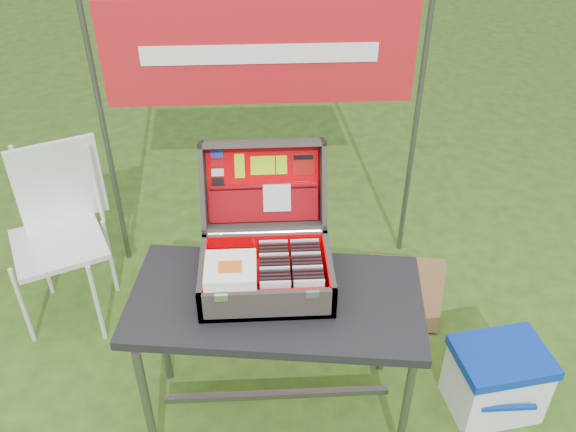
{
  "coord_description": "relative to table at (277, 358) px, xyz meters",
  "views": [
    {
      "loc": [
        -0.01,
        -1.88,
        2.42
      ],
      "look_at": [
        0.09,
        0.1,
        1.0
      ],
      "focal_mm": 38.0,
      "sensor_mm": 36.0,
      "label": 1
    }
  ],
  "objects": [
    {
      "name": "table_leg_fr",
      "position": [
        0.53,
        -0.23,
        -0.02
      ],
      "size": [
        0.04,
        0.04,
        0.7
      ],
      "primitive_type": "cylinder",
      "color": "#59595B",
      "rests_on": "ground"
    },
    {
      "name": "suitcase_base_wall_right",
      "position": [
        0.22,
        0.05,
        0.44
      ],
      "size": [
        0.02,
        0.38,
        0.14
      ],
      "primitive_type": "cube",
      "color": "#413B35",
      "rests_on": "table_top"
    },
    {
      "name": "chair_backrest",
      "position": [
        -1.09,
        0.91,
        0.37
      ],
      "size": [
        0.41,
        0.2,
        0.46
      ],
      "primitive_type": "cube",
      "rotation": [
        0.0,
        0.0,
        0.41
      ],
      "color": "silver",
      "rests_on": "chair_seat"
    },
    {
      "name": "suitcase_lid_rim_far",
      "position": [
        -0.04,
        0.44,
        0.82
      ],
      "size": [
        0.53,
        0.14,
        0.07
      ],
      "primitive_type": "cube",
      "rotation": [
        -1.95,
        0.0,
        0.0
      ],
      "color": "#413B35",
      "rests_on": "suitcase_lid_back"
    },
    {
      "name": "table_leg_bl",
      "position": [
        -0.53,
        0.23,
        -0.02
      ],
      "size": [
        0.04,
        0.04,
        0.7
      ],
      "primitive_type": "cylinder",
      "color": "#59595B",
      "rests_on": "ground"
    },
    {
      "name": "cd_right_3",
      "position": [
        0.13,
        -0.03,
        0.46
      ],
      "size": [
        0.12,
        0.01,
        0.13
      ],
      "primitive_type": "cube",
      "color": "black",
      "rests_on": "suitcase_liner_floor"
    },
    {
      "name": "suitcase_base_wall_back",
      "position": [
        -0.04,
        0.23,
        0.44
      ],
      "size": [
        0.53,
        0.02,
        0.14
      ],
      "primitive_type": "cube",
      "color": "#413B35",
      "rests_on": "table_top"
    },
    {
      "name": "cd_left_8",
      "position": [
        -0.0,
        0.08,
        0.46
      ],
      "size": [
        0.12,
        0.01,
        0.13
      ],
      "primitive_type": "cube",
      "color": "silver",
      "rests_on": "suitcase_liner_floor"
    },
    {
      "name": "songbook_6",
      "position": [
        -0.17,
        -0.02,
        0.54
      ],
      "size": [
        0.2,
        0.2,
        0.0
      ],
      "primitive_type": "cube",
      "color": "white",
      "rests_on": "suitcase_base_wall_front"
    },
    {
      "name": "lid_sticker_cc_d",
      "position": [
        -0.23,
        0.42,
        0.66
      ],
      "size": [
        0.05,
        0.01,
        0.03
      ],
      "primitive_type": "cube",
      "rotation": [
        -1.95,
        0.0,
        0.0
      ],
      "color": "black",
      "rests_on": "suitcase_lid_liner"
    },
    {
      "name": "suitcase_lid_back",
      "position": [
        -0.04,
        0.43,
        0.64
      ],
      "size": [
        0.53,
        0.16,
        0.36
      ],
      "primitive_type": "cube",
      "rotation": [
        -1.95,
        0.0,
        0.0
      ],
      "color": "#413B35",
      "rests_on": "suitcase_base_wall_back"
    },
    {
      "name": "cd_right_6",
      "position": [
        0.13,
        0.03,
        0.46
      ],
      "size": [
        0.12,
        0.01,
        0.13
      ],
      "primitive_type": "cube",
      "color": "black",
      "rests_on": "suitcase_liner_floor"
    },
    {
      "name": "cd_right_9",
      "position": [
        0.13,
        0.1,
        0.46
      ],
      "size": [
        0.12,
        0.01,
        0.13
      ],
      "primitive_type": "cube",
      "color": "black",
      "rests_on": "suitcase_liner_floor"
    },
    {
      "name": "songbook_0",
      "position": [
        -0.17,
        -0.02,
        0.51
      ],
      "size": [
        0.2,
        0.2,
        0.0
      ],
      "primitive_type": "cube",
      "color": "white",
      "rests_on": "suitcase_base_wall_front"
    },
    {
      "name": "lid_sticker_band_bar",
      "position": [
        0.14,
        0.45,
        0.74
      ],
      "size": [
        0.08,
        0.01,
        0.02
      ],
      "primitive_type": "cube",
      "rotation": [
        -1.95,
        0.0,
        0.0
      ],
      "color": "black",
      "rests_on": "suitcase_lid_liner"
    },
    {
      "name": "cd_left_3",
      "position": [
        -0.0,
        -0.03,
        0.46
      ],
      "size": [
        0.12,
        0.01,
        0.13
      ],
      "primitive_type": "cube",
      "color": "black",
      "rests_on": "suitcase_liner_floor"
    },
    {
      "name": "cd_left_0",
      "position": [
        -0.0,
        -0.09,
        0.46
      ],
      "size": [
        0.12,
        0.01,
        0.13
      ],
      "primitive_type": "cube",
      "color": "silver",
      "rests_on": "suitcase_liner_floor"
    },
    {
      "name": "lid_sticker_cc_a",
      "position": [
        -0.23,
        0.46,
        0.77
      ],
      "size": [
        0.05,
        0.01,
        0.03
      ],
      "primitive_type": "cube",
      "rotation": [
        -1.95,
        0.0,
        0.0
      ],
      "color": "#1933B2",
      "rests_on": "suitcase_lid_liner"
    },
    {
      "name": "chair_upright_right",
      "position": [
        -0.9,
        0.91,
        0.36
      ],
      "size": [
        0.02,
        0.02,
        0.46
      ],
      "primitive_type": "cylinder",
      "color": "silver",
      "rests_on": "chair_seat"
    },
    {
      "name": "cardboard_box",
      "position": [
        0.7,
        0.55,
        -0.16
      ],
      "size": [
        0.41,
        0.23,
        0.41
      ],
      "primitive_type": "cube",
      "rotation": [
        -0.28,
        0.0,
        -0.17
      ],
      "color": "olive",
      "rests_on": "ground"
    },
    {
      "name": "suitcase_lid_pocket",
      "position": [
        -0.04,
        0.37,
        0.57
      ],
      "size": [
        0.47,
        0.09,
        0.15
      ],
      "primitive_type": "cube",
      "rotation": [
        -1.95,
        0.0,
        0.0
      ],
      "color": "maroon",
      "rests_on": "suitcase_lid_liner"
    },
    {
      "name": "cd_left_10",
      "position": [
        -0.0,
        0.12,
        0.46
      ],
      "size": [
        0.12,
        0.01,
        0.13
      ],
      "primitive_type": "cube",
      "color": "black",
      "rests_on": "suitcase_liner_floor"
    },
    {
      "name": "cd_right_11",
      "position": [
        0.13,
        0.14,
        0.46
      ],
      "size": [
        0.12,
        0.01,
        0.13
      ],
      "primitive_type": "cube",
      "color": "black",
      "rests_on": "suitcase_liner_floor"
    },
    {
      "name": "chair_leg_fr",
      "position": [
        -0.9,
        0.51,
        -0.12
      ],
      "size": [
        0.02,
        0.02,
        0.49
      ],
      "primitive_type": "cylinder",
      "color": "silver",
      "rests_on": "ground"
    },
    {
      "name": "cd_right_8",
      "position": [
        0.13,
        0.08,
        0.46
      ],
      "size": [
        0.12,
        0.01,
        0.13
      ],
      "primitive_type": "cube",
      "color": "silver",
      "rests_on": "suitcase_liner_floor"
    },
    {
      "name": "lid_card_neon_main",
      "position": [
        -0.04,
        0.44,
        0.72
      ],
      "size": [
        0.1,
        0.03,
        0.08
      ],
      "primitive_type": "cube",
      "rotation": [
        -1.95,
        0.0,
        0.0
      ],
      "color": "#AEE80B",
      "rests_on": "suitcase_lid_liner"
    },
    {
      "name": "chair_upright_left",
      "position": [
        -1.27,
        0.91,
        0.36
      ],
      "size": [
        0.02,
        0.02,
        0.46
      ],
      "primitive_type": "cylinder",
      "color": "silver",
      "rests_on": "chair_seat"
    },
    {
      "name": "songbook_3",
      "position": [
        -0.17,
        -0.02,
        0.53
      ],
      "size": [
        0.2,
        0.2,
        0.0
      ],
      "primitive_type": "cube",
      "color": "white",
      "rests_on": "suitcase_base_wall_front"
    },
    {
      "name": "table_top",
      "position": [
        0.0,
        0.0,
        0.35
      ],
      "size": [
        1.24,
        0.73,
        0.04
      ],
      "primitive_type": "cube",
      "rotation": [
        0.0,
        0.0,
        -0.13
      ],
      "color": "#252529",
      "rests_on": "ground"
    },
    {
      "name": "lid_card_neon_small",
      "position": [
        0.04,
        0.44,
        0.72
      ],
      "size": [
        0.05,
        0.03,
        0.08
      ],
      "primitive_type": "cube",
      "rotation": [
        -1.95,
        0.0,
        0.0
      ],
      "color": "#AEE80B",
      "rests_on": "suitcase_lid_liner"
    },
    {
      "name": "suitcase_liner_wall_left",
      "position": [
        -0.28,
        0.05,
        0.45
      ],
      "size": [
        0.01,
        0.34,
        0.12
      ],
      "primitive_type": "cube",
      "color": "#D70002",
      "rests_on": "suitcase_base_bottom"
    },
    {
      "name": "cd_left_6",
      "position": [
        -0.0,
        0.03,
        0.46
      ],
      "size": [
        0.12,
        0.01,
        0.13
      ],
      "primitive_type": "cube",
      "color": "black",
      "rests_on": "suitcase_liner_floor"
    },
    {
      "name": "songbook_5",
      "position": [
        -0.17,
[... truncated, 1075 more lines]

